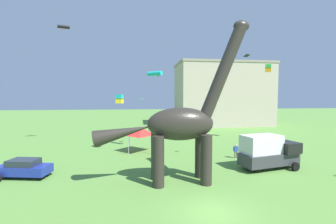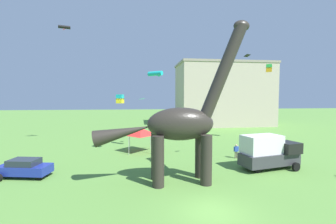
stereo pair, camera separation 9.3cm
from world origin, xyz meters
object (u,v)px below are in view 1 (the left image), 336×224
Objects in this scene: dinosaur_sculpture at (180,124)px; kite_mid_right at (156,74)px; parked_sedan_left at (24,168)px; parked_box_truck at (268,151)px; kite_far_right at (120,99)px; kite_apex at (268,68)px; festival_canopy_tent at (140,131)px; kite_high_left at (247,56)px; kite_mid_center at (141,99)px; person_photographer at (236,150)px; kite_near_low at (64,27)px.

kite_mid_right is (-1.00, 11.20, 5.07)m from dinosaur_sculpture.
parked_box_truck is at bearing 10.22° from parked_sedan_left.
kite_far_right is 22.86m from kite_apex.
kite_mid_right reaches higher than festival_canopy_tent.
parked_sedan_left is at bearing 139.84° from dinosaur_sculpture.
kite_high_left reaches higher than festival_canopy_tent.
dinosaur_sculpture is at bearing -84.92° from kite_mid_right.
kite_apex is at bearing -8.86° from kite_mid_center.
kite_high_left reaches higher than kite_mid_right.
kite_high_left is (10.52, -6.66, 8.33)m from festival_canopy_tent.
dinosaur_sculpture reaches higher than kite_mid_right.
kite_near_low is (-20.74, 9.71, 15.40)m from person_photographer.
dinosaur_sculpture is 18.64m from kite_mid_center.
festival_canopy_tent is (-11.97, 8.40, 0.90)m from parked_box_truck.
dinosaur_sculpture is at bearing -63.45° from kite_far_right.
kite_apex reaches higher than festival_canopy_tent.
kite_mid_center is at bearing 125.55° from kite_high_left.
festival_canopy_tent reaches higher than person_photographer.
dinosaur_sculpture reaches higher than kite_high_left.
kite_mid_right is at bearing -76.16° from kite_mid_center.
kite_mid_center is (-10.22, 12.09, 5.59)m from person_photographer.
kite_near_low is (-0.42, 13.28, 15.53)m from parked_sedan_left.
kite_mid_right is 5.50m from kite_far_right.
festival_canopy_tent is at bearing 50.59° from parked_sedan_left.
festival_canopy_tent is (-3.08, 10.72, -2.11)m from dinosaur_sculpture.
parked_sedan_left is 17.11m from kite_mid_right.
kite_near_low is (-22.18, 13.64, 14.69)m from parked_box_truck.
parked_box_truck is 1.88× the size of festival_canopy_tent.
parked_box_truck is 3.71× the size of kite_near_low.
kite_apex reaches higher than kite_mid_right.
kite_near_low is at bearing 102.99° from parked_sedan_left.
dinosaur_sculpture is at bearing -137.01° from kite_apex.
parked_sedan_left is 4.13× the size of kite_far_right.
person_photographer is 13.16m from kite_mid_right.
kite_high_left is (8.44, -7.14, 1.16)m from kite_mid_right.
kite_mid_right reaches higher than parked_sedan_left.
person_photographer is (20.32, 3.57, 0.14)m from parked_sedan_left.
person_photographer is at bearing -30.34° from kite_mid_right.
kite_high_left is (-9.01, -11.28, -0.33)m from kite_apex.
dinosaur_sculpture reaches higher than parked_box_truck.
parked_box_truck is 4.25m from person_photographer.
person_photographer is 0.74× the size of kite_mid_right.
kite_far_right is (-12.95, 4.74, 5.63)m from person_photographer.
dinosaur_sculpture reaches higher than parked_sedan_left.
festival_canopy_tent is 7.49m from kite_mid_right.
kite_far_right is 0.68× the size of kite_near_low.
kite_far_right is at bearing 173.59° from festival_canopy_tent.
parked_box_truck is 8.06× the size of kite_high_left.
kite_high_left is at bearing -54.45° from kite_mid_center.
kite_apex reaches higher than kite_far_right.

